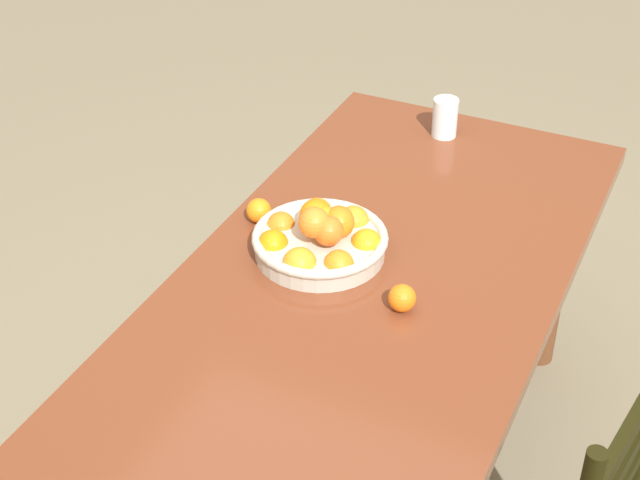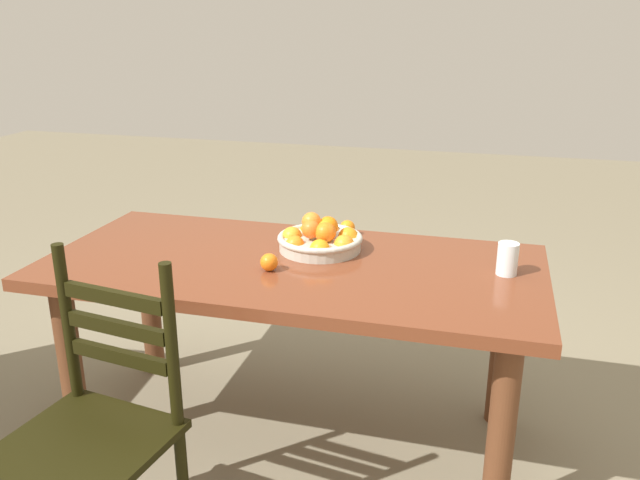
# 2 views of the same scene
# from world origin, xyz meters

# --- Properties ---
(dining_table) EXTENTS (1.83, 0.86, 0.74)m
(dining_table) POSITION_xyz_m (0.00, 0.00, 0.63)
(dining_table) COLOR brown
(dining_table) RESTS_ON ground
(fruit_bowl) EXTENTS (0.33, 0.33, 0.15)m
(fruit_bowl) POSITION_xyz_m (-0.07, -0.14, 0.79)
(fruit_bowl) COLOR beige
(fruit_bowl) RESTS_ON dining_table
(orange_loose_0) EXTENTS (0.06, 0.06, 0.06)m
(orange_loose_0) POSITION_xyz_m (0.05, 0.11, 0.77)
(orange_loose_0) COLOR orange
(orange_loose_0) RESTS_ON dining_table
(orange_loose_1) EXTENTS (0.06, 0.06, 0.06)m
(orange_loose_1) POSITION_xyz_m (-0.13, -0.35, 0.77)
(orange_loose_1) COLOR orange
(orange_loose_1) RESTS_ON dining_table
(drinking_glass) EXTENTS (0.07, 0.07, 0.12)m
(drinking_glass) POSITION_xyz_m (-0.77, -0.07, 0.80)
(drinking_glass) COLOR silver
(drinking_glass) RESTS_ON dining_table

